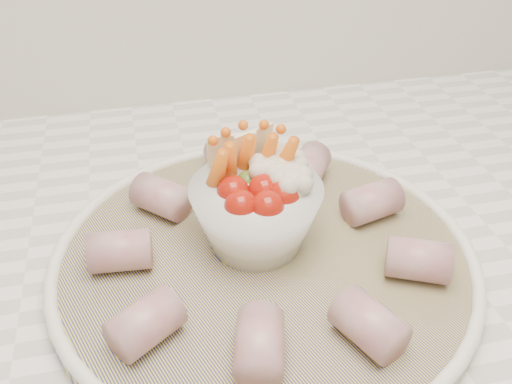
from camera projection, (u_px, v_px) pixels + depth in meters
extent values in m
cube|color=white|center=(311.00, 233.00, 0.60)|extent=(2.04, 0.62, 0.04)
cylinder|color=navy|center=(264.00, 260.00, 0.53)|extent=(0.50, 0.50, 0.01)
torus|color=white|center=(264.00, 254.00, 0.52)|extent=(0.39, 0.39, 0.01)
sphere|color=#A3160A|center=(241.00, 206.00, 0.48)|extent=(0.03, 0.03, 0.03)
sphere|color=#A3160A|center=(268.00, 207.00, 0.48)|extent=(0.03, 0.03, 0.03)
sphere|color=#A3160A|center=(284.00, 196.00, 0.49)|extent=(0.03, 0.03, 0.03)
sphere|color=#A3160A|center=(233.00, 191.00, 0.50)|extent=(0.03, 0.03, 0.03)
sphere|color=#A3160A|center=(264.00, 190.00, 0.50)|extent=(0.03, 0.03, 0.03)
sphere|color=#A3160A|center=(282.00, 183.00, 0.51)|extent=(0.03, 0.03, 0.03)
sphere|color=#4F7527|center=(248.00, 182.00, 0.52)|extent=(0.02, 0.02, 0.02)
cone|color=orange|center=(229.00, 167.00, 0.51)|extent=(0.02, 0.04, 0.07)
cone|color=orange|center=(246.00, 160.00, 0.52)|extent=(0.02, 0.04, 0.07)
cone|color=orange|center=(267.00, 159.00, 0.52)|extent=(0.03, 0.04, 0.07)
cone|color=orange|center=(217.00, 176.00, 0.50)|extent=(0.04, 0.04, 0.07)
cone|color=orange|center=(283.00, 164.00, 0.52)|extent=(0.04, 0.04, 0.07)
sphere|color=beige|center=(287.00, 175.00, 0.52)|extent=(0.03, 0.03, 0.03)
sphere|color=beige|center=(292.00, 188.00, 0.50)|extent=(0.03, 0.03, 0.03)
sphere|color=beige|center=(284.00, 164.00, 0.53)|extent=(0.03, 0.03, 0.03)
sphere|color=beige|center=(268.00, 175.00, 0.52)|extent=(0.03, 0.03, 0.03)
cube|color=#F7ECC0|center=(232.00, 155.00, 0.52)|extent=(0.04, 0.01, 0.05)
cube|color=#F7ECC0|center=(251.00, 151.00, 0.53)|extent=(0.05, 0.03, 0.05)
cylinder|color=#A44A59|center=(372.00, 202.00, 0.56)|extent=(0.06, 0.05, 0.04)
cylinder|color=#A44A59|center=(308.00, 167.00, 0.61)|extent=(0.06, 0.06, 0.04)
cylinder|color=#A44A59|center=(225.00, 162.00, 0.62)|extent=(0.04, 0.06, 0.04)
cylinder|color=#A44A59|center=(161.00, 197.00, 0.57)|extent=(0.06, 0.06, 0.04)
cylinder|color=#A44A59|center=(120.00, 251.00, 0.50)|extent=(0.06, 0.04, 0.04)
cylinder|color=#A44A59|center=(146.00, 323.00, 0.43)|extent=(0.06, 0.06, 0.04)
cylinder|color=#A44A59|center=(260.00, 344.00, 0.41)|extent=(0.05, 0.06, 0.04)
cylinder|color=#A44A59|center=(369.00, 324.00, 0.43)|extent=(0.06, 0.06, 0.04)
cylinder|color=#A44A59|center=(418.00, 260.00, 0.49)|extent=(0.06, 0.06, 0.04)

